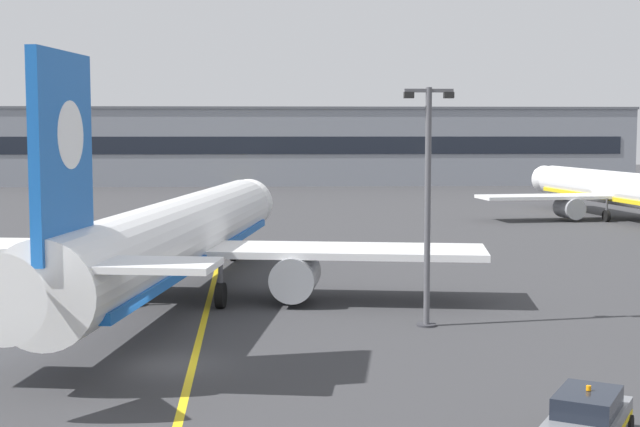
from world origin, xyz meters
TOP-DOWN VIEW (x-y plane):
  - ground_plane at (0.00, 0.00)m, footprint 400.00×400.00m
  - taxiway_centreline at (0.00, 30.00)m, footprint 5.78×179.93m
  - airliner_foreground at (-1.04, 13.30)m, footprint 32.36×41.44m
  - airliner_background at (38.39, 54.61)m, footprint 28.97×37.14m
  - apron_lamp_post at (10.95, 6.49)m, footprint 2.24×0.90m
  - service_car_fifth at (12.89, -9.53)m, footprint 3.67×4.53m
  - safety_cone_by_nose_gear at (0.54, 28.78)m, footprint 0.44×0.44m
  - terminal_building at (-4.88, 116.36)m, footprint 134.72×12.40m

SIDE VIEW (x-z plane):
  - ground_plane at x=0.00m, z-range 0.00..0.00m
  - taxiway_centreline at x=0.00m, z-range 0.00..0.01m
  - safety_cone_by_nose_gear at x=0.54m, z-range -0.02..0.53m
  - service_car_fifth at x=12.89m, z-range -0.13..1.66m
  - airliner_background at x=38.39m, z-range -2.20..8.23m
  - airliner_foreground at x=-1.04m, z-range -2.46..9.19m
  - apron_lamp_post at x=10.95m, z-range 0.29..11.14m
  - terminal_building at x=-4.88m, z-range 0.01..12.77m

